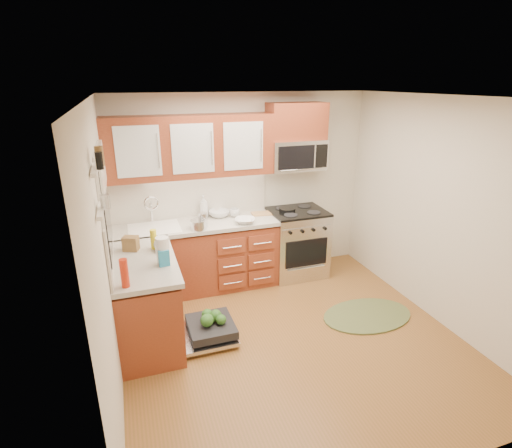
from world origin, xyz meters
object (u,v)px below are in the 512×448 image
object	(u,v)px
microwave	(296,155)
sink	(155,238)
rug	(367,315)
cutting_board	(261,214)
stock_pot	(198,225)
dishwasher	(208,331)
bowl_a	(245,221)
bowl_b	(219,214)
range	(297,243)
cup	(235,213)
skillet	(287,210)
paper_towel_roll	(163,251)
upper_cabinets	(190,147)

from	to	relation	value
microwave	sink	bearing A→B (deg)	-176.15
rug	cutting_board	xyz separation A→B (m)	(-0.85, 1.40, 0.92)
stock_pot	dishwasher	bearing A→B (deg)	-97.43
bowl_a	bowl_b	distance (m)	0.43
range	dishwasher	world-z (taller)	range
rug	range	bearing A→B (deg)	104.81
stock_pot	cutting_board	xyz separation A→B (m)	(0.92, 0.30, -0.05)
cup	stock_pot	bearing A→B (deg)	-149.95
sink	bowl_b	size ratio (longest dim) A/B	2.27
rug	skillet	size ratio (longest dim) A/B	4.95
stock_pot	rug	bearing A→B (deg)	-31.91
rug	paper_towel_roll	world-z (taller)	paper_towel_roll
paper_towel_roll	bowl_b	distance (m)	1.51
dishwasher	cutting_board	world-z (taller)	cutting_board
upper_cabinets	stock_pot	distance (m)	0.96
cutting_board	upper_cabinets	bearing A→B (deg)	176.29
range	bowl_a	size ratio (longest dim) A/B	3.76
range	cup	xyz separation A→B (m)	(-0.87, 0.11, 0.50)
microwave	stock_pot	size ratio (longest dim) A/B	3.87
rug	paper_towel_roll	size ratio (longest dim) A/B	3.94
paper_towel_roll	cup	bearing A→B (deg)	47.79
sink	upper_cabinets	bearing A→B (deg)	16.45
upper_cabinets	bowl_b	bearing A→B (deg)	4.21
dishwasher	rug	world-z (taller)	dishwasher
paper_towel_roll	bowl_a	distance (m)	1.42
range	dishwasher	bearing A→B (deg)	-143.73
dishwasher	cutting_board	distance (m)	1.80
cup	dishwasher	bearing A→B (deg)	-118.40
range	bowl_a	distance (m)	0.96
skillet	cup	distance (m)	0.73
cutting_board	bowl_a	distance (m)	0.41
dishwasher	cup	distance (m)	1.66
microwave	cutting_board	xyz separation A→B (m)	(-0.50, -0.03, -0.77)
upper_cabinets	sink	size ratio (longest dim) A/B	3.31
cutting_board	bowl_b	bearing A→B (deg)	171.58
microwave	stock_pot	bearing A→B (deg)	-166.92
upper_cabinets	dishwasher	size ratio (longest dim) A/B	2.93
sink	range	bearing A→B (deg)	0.30
sink	skillet	xyz separation A→B (m)	(1.79, 0.04, 0.17)
bowl_a	cup	xyz separation A→B (m)	(-0.06, 0.29, 0.02)
dishwasher	bowl_b	size ratio (longest dim) A/B	2.56
range	bowl_b	distance (m)	1.19
microwave	sink	xyz separation A→B (m)	(-1.93, -0.13, -0.90)
upper_cabinets	rug	xyz separation A→B (m)	(1.75, -1.45, -1.86)
upper_cabinets	range	xyz separation A→B (m)	(1.41, -0.15, -1.40)
cutting_board	cup	xyz separation A→B (m)	(-0.37, 0.02, 0.04)
sink	cutting_board	distance (m)	1.44
rug	bowl_a	xyz separation A→B (m)	(-1.16, 1.13, 0.95)
rug	cup	xyz separation A→B (m)	(-1.22, 1.42, 0.97)
upper_cabinets	dishwasher	world-z (taller)	upper_cabinets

